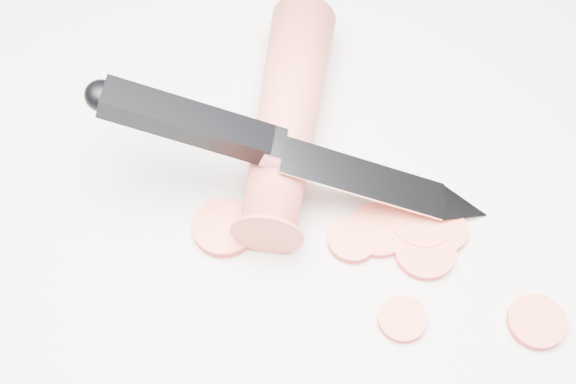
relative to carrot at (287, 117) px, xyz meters
name	(u,v)px	position (x,y,z in m)	size (l,w,h in m)	color
ground	(342,201)	(0.01, -0.06, -0.02)	(2.40, 2.40, 0.00)	beige
carrot	(287,117)	(0.00, 0.00, 0.00)	(0.04, 0.04, 0.17)	#DC5244
carrot_slice_0	(352,240)	(0.01, -0.09, -0.02)	(0.03, 0.03, 0.01)	#EE5B3F
carrot_slice_1	(411,217)	(0.05, -0.09, -0.02)	(0.03, 0.03, 0.01)	#EE5B3F
carrot_slice_2	(422,220)	(0.05, -0.09, -0.02)	(0.04, 0.04, 0.01)	#EE5B3F
carrot_slice_3	(537,322)	(0.08, -0.18, -0.02)	(0.03, 0.03, 0.01)	#EE5B3F
carrot_slice_4	(425,252)	(0.04, -0.11, -0.02)	(0.04, 0.04, 0.01)	#EE5B3F
carrot_slice_5	(224,228)	(-0.06, -0.05, -0.02)	(0.04, 0.04, 0.01)	#EE5B3F
carrot_slice_6	(402,319)	(0.01, -0.15, -0.02)	(0.03, 0.03, 0.01)	#EE5B3F
carrot_slice_7	(378,230)	(0.02, -0.09, -0.02)	(0.04, 0.04, 0.01)	#EE5B3F
carrot_slice_8	(443,231)	(0.06, -0.10, -0.02)	(0.03, 0.03, 0.01)	#EE5B3F
kitchen_knife	(297,151)	(-0.01, -0.04, 0.02)	(0.23, 0.15, 0.09)	silver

